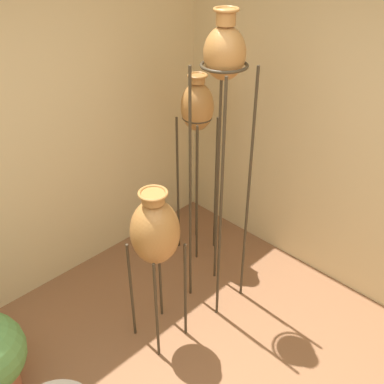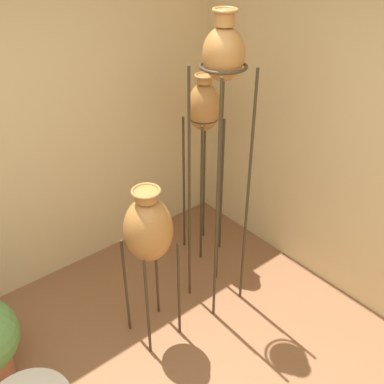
% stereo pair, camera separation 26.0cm
% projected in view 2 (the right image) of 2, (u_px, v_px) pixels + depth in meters
% --- Properties ---
extents(vase_stand_tall, '(0.31, 0.31, 2.21)m').
position_uv_depth(vase_stand_tall, '(223.00, 71.00, 2.70)').
color(vase_stand_tall, '#382D1E').
rests_on(vase_stand_tall, ground_plane).
extents(vase_stand_medium, '(0.26, 0.26, 1.63)m').
position_uv_depth(vase_stand_medium, '(204.00, 112.00, 3.51)').
color(vase_stand_medium, '#382D1E').
rests_on(vase_stand_medium, ground_plane).
extents(vase_stand_short, '(0.32, 0.32, 1.24)m').
position_uv_depth(vase_stand_short, '(148.00, 230.00, 2.87)').
color(vase_stand_short, '#382D1E').
rests_on(vase_stand_short, ground_plane).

